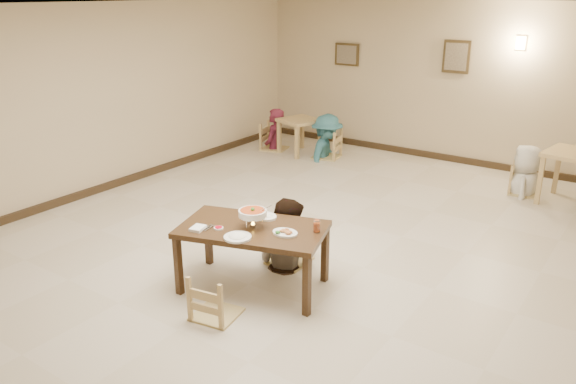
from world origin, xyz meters
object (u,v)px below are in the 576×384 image
Objects in this scene: chair_near at (215,275)px; bg_diner_b at (327,114)px; main_diner at (287,199)px; bg_table_left at (300,126)px; bg_chair_lr at (327,131)px; chair_far at (289,225)px; bg_diner_c at (530,145)px; main_table at (253,234)px; bg_chair_ll at (274,125)px; curry_warmer at (253,213)px; bg_table_right at (576,161)px; drink_glass at (317,226)px; bg_chair_rl at (527,167)px; bg_diner_a at (274,109)px.

bg_diner_b reaches higher than chair_near.
bg_table_left is at bearing -52.10° from main_diner.
chair_far is at bearing 14.08° from bg_chair_lr.
bg_diner_b is (0.00, 0.00, 0.34)m from bg_chair_lr.
bg_chair_lr is 0.65× the size of bg_diner_c.
main_table is at bearing -61.53° from bg_table_left.
bg_chair_lr is (-2.00, 4.19, 0.04)m from chair_far.
main_diner reaches higher than chair_far.
main_table is at bearing -27.70° from bg_diner_c.
chair_far is at bearing 74.97° from main_table.
chair_far is at bearing -96.70° from chair_near.
bg_table_left is 0.61m from bg_chair_ll.
curry_warmer is 5.34m from bg_diner_b.
bg_table_right is at bearing -114.44° from main_diner.
drink_glass is at bearing 6.59° from main_table.
bg_chair_ll reaches higher than bg_chair_rl.
bg_diner_c is (1.76, 4.22, 0.33)m from chair_far.
bg_table_right is (5.07, 0.02, 0.11)m from bg_table_left.
bg_diner_c is at bearing 1.20° from bg_table_left.
bg_chair_ll is at bearing -179.48° from bg_table_right.
drink_glass reaches higher than bg_table_right.
curry_warmer is 5.83m from bg_diner_a.
main_diner reaches higher than bg_table_right.
chair_far reaches higher than bg_table_left.
bg_chair_rl is at bearing 1.20° from bg_table_left.
main_diner is at bearing 149.16° from drink_glass.
main_diner is 4.70m from bg_chair_lr.
bg_diner_c is at bearing 53.40° from main_table.
bg_chair_ll is at bearing 82.12° from bg_diner_b.
bg_table_right is 0.90× the size of bg_chair_lr.
main_diner is at bearing -96.55° from chair_near.
chair_near is 5.90m from bg_diner_c.
bg_diner_a reaches higher than chair_near.
drink_glass is at bearing 24.57° from curry_warmer.
chair_near is at bearing -89.76° from chair_far.
drink_glass is at bearing -54.38° from bg_table_left.
bg_chair_rl is at bearing 64.28° from chair_far.
bg_diner_b reaches higher than bg_table_left.
bg_chair_ll is (-3.25, 4.83, -0.13)m from main_table.
chair_near is 6.06m from bg_table_right.
bg_chair_rl is at bearing -116.54° from chair_near.
main_table is at bearing 19.98° from bg_diner_a.
main_diner is 4.94m from bg_table_left.
bg_chair_ll is at bearing 123.97° from curry_warmer.
drink_glass is at bearing -131.28° from chair_near.
chair_near is 0.54× the size of bg_diner_b.
chair_far reaches higher than bg_chair_rl.
bg_chair_ll reaches higher than chair_far.
chair_far is 4.88m from bg_table_left.
curry_warmer is 5.46m from bg_table_right.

